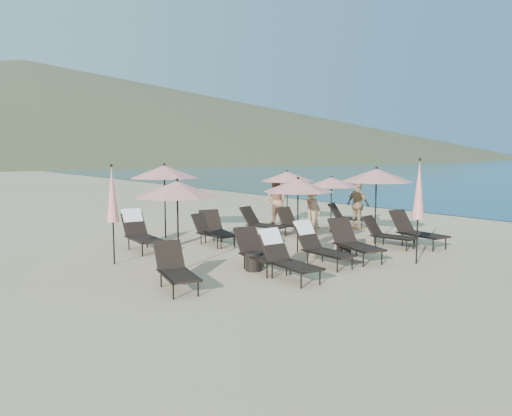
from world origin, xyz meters
TOP-DOWN VIEW (x-y plane):
  - ground at (0.00, 0.00)m, footprint 800.00×800.00m
  - volcanic_headland at (71.37, 302.62)m, footprint 690.00×690.00m
  - lounger_0 at (-5.54, 0.30)m, footprint 0.94×1.68m
  - lounger_1 at (-3.15, 0.57)m, footprint 0.83×1.74m
  - lounger_2 at (-1.58, 0.12)m, footprint 0.64×1.70m
  - lounger_3 at (-0.43, 0.01)m, footprint 1.09×1.89m
  - lounger_4 at (1.67, 0.57)m, footprint 0.89×1.64m
  - lounger_5 at (2.51, 0.16)m, footprint 0.82×1.85m
  - lounger_6 at (-4.38, 4.65)m, footprint 0.80×1.88m
  - lounger_7 at (-2.25, 4.10)m, footprint 0.75×1.63m
  - lounger_8 at (-2.10, 4.09)m, footprint 1.02×1.84m
  - lounger_9 at (-0.02, 4.49)m, footprint 1.09×1.77m
  - lounger_10 at (0.97, 3.87)m, footprint 0.64×1.60m
  - lounger_11 at (3.86, 4.19)m, footprint 1.03×1.61m
  - lounger_12 at (-3.16, -0.42)m, footprint 0.71×1.73m
  - umbrella_open_0 at (-4.73, 1.67)m, footprint 2.06×2.06m
  - umbrella_open_1 at (-0.97, 1.62)m, footprint 1.99×1.99m
  - umbrella_open_2 at (1.83, 1.16)m, footprint 2.23×2.23m
  - umbrella_open_3 at (-2.83, 6.07)m, footprint 2.30×2.30m
  - umbrella_open_4 at (1.97, 5.48)m, footprint 2.02×2.02m
  - umbrella_open_5 at (2.43, 3.63)m, footprint 1.87×1.87m
  - umbrella_closed_0 at (0.45, -1.31)m, footprint 0.31×0.31m
  - umbrella_closed_1 at (-5.69, 3.28)m, footprint 0.30×0.30m
  - side_table_0 at (-3.29, 0.60)m, footprint 0.40×0.40m
  - side_table_1 at (-0.19, 0.57)m, footprint 0.41×0.41m
  - beachgoer_a at (-0.28, 1.73)m, footprint 0.77×0.62m
  - beachgoer_b at (1.85, 6.00)m, footprint 0.81×1.00m
  - beachgoer_c at (3.83, 3.61)m, footprint 0.48×1.06m

SIDE VIEW (x-z plane):
  - ground at x=0.00m, z-range 0.00..0.00m
  - side_table_1 at x=-0.19m, z-range 0.00..0.41m
  - side_table_0 at x=-3.29m, z-range 0.00..0.44m
  - lounger_11 at x=3.86m, z-range -0.03..0.84m
  - lounger_4 at x=1.67m, z-range -0.03..0.87m
  - lounger_0 at x=-5.54m, z-range -0.03..0.88m
  - lounger_7 at x=-2.25m, z-range -0.03..0.88m
  - lounger_10 at x=0.97m, z-range -0.03..0.89m
  - lounger_9 at x=-0.02m, z-range -0.03..0.92m
  - lounger_1 at x=-3.15m, z-range -0.03..0.93m
  - lounger_8 at x=-2.10m, z-range -0.03..0.97m
  - lounger_3 at x=-0.43m, z-range -0.03..0.99m
  - lounger_5 at x=2.51m, z-range -0.03..1.00m
  - lounger_12 at x=-3.16m, z-range -0.02..1.03m
  - lounger_2 at x=-1.58m, z-range -0.02..1.03m
  - lounger_6 at x=-4.38m, z-range -0.03..1.12m
  - beachgoer_c at x=3.83m, z-range 0.00..1.78m
  - beachgoer_a at x=-0.28m, z-range 0.00..1.84m
  - beachgoer_b at x=1.85m, z-range 0.00..1.92m
  - umbrella_closed_1 at x=-5.69m, z-range 0.50..3.02m
  - umbrella_open_5 at x=2.43m, z-range 0.77..2.78m
  - umbrella_closed_0 at x=0.45m, z-range 0.52..3.20m
  - umbrella_open_1 at x=-0.97m, z-range 0.82..2.97m
  - umbrella_open_4 at x=1.97m, z-range 0.83..3.00m
  - umbrella_open_0 at x=-4.73m, z-range 0.85..3.07m
  - umbrella_open_2 at x=1.83m, z-range 0.92..3.32m
  - umbrella_open_3 at x=-2.83m, z-range 0.95..3.42m
  - volcanic_headland at x=71.37m, z-range -1.01..53.99m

